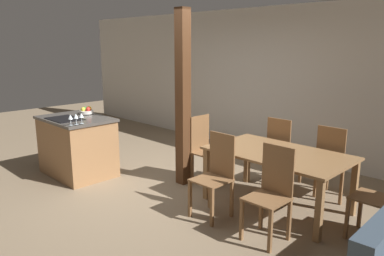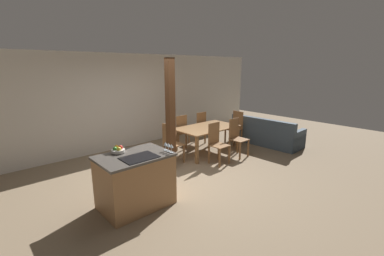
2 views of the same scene
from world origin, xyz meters
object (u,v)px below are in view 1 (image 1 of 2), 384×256
object	(u,v)px
fruit_bowl	(87,111)
timber_post	(183,99)
wine_glass_far	(81,116)
dining_table	(278,159)
dining_chair_near_right	(271,192)
dining_chair_far_left	(282,150)
dining_chair_far_right	(333,162)
dining_chair_foot_end	(382,195)
kitchen_island	(77,146)
dining_chair_head_end	(205,148)
wine_glass_middle	(76,116)
dining_chair_near_left	(216,174)
wine_glass_near	(70,117)

from	to	relation	value
fruit_bowl	timber_post	distance (m)	1.75
wine_glass_far	dining_table	distance (m)	2.78
fruit_bowl	timber_post	bearing A→B (deg)	21.72
dining_chair_near_right	dining_chair_far_left	world-z (taller)	same
dining_chair_near_right	dining_table	bearing A→B (deg)	117.92
dining_chair_far_right	dining_table	bearing A→B (deg)	62.08
dining_chair_far_right	dining_chair_foot_end	distance (m)	1.12
kitchen_island	dining_chair_far_right	size ratio (longest dim) A/B	1.18
dining_chair_head_end	dining_chair_far_left	bearing A→B (deg)	-49.40
dining_chair_head_end	timber_post	bearing A→B (deg)	142.37
fruit_bowl	wine_glass_far	world-z (taller)	wine_glass_far
dining_chair_far_right	dining_chair_foot_end	world-z (taller)	same
dining_table	dining_chair_near_right	bearing A→B (deg)	-62.08
kitchen_island	wine_glass_middle	distance (m)	0.82
dining_chair_near_left	timber_post	world-z (taller)	timber_post
dining_chair_far_right	wine_glass_middle	bearing A→B (deg)	37.97
dining_chair_near_right	dining_chair_head_end	world-z (taller)	same
dining_chair_near_left	kitchen_island	bearing A→B (deg)	-169.97
dining_chair_near_right	dining_chair_far_right	xyz separation A→B (m)	(0.00, 1.46, 0.00)
dining_chair_near_left	dining_chair_far_right	bearing A→B (deg)	62.08
dining_table	dining_chair_near_right	world-z (taller)	dining_chair_near_right
wine_glass_middle	dining_table	xyz separation A→B (m)	(2.39, 1.44, -0.41)
wine_glass_far	dining_chair_near_left	size ratio (longest dim) A/B	0.15
dining_chair_near_right	dining_chair_foot_end	bearing A→B (deg)	40.60
dining_chair_near_right	kitchen_island	bearing A→B (deg)	-172.30
dining_table	dining_chair_far_left	bearing A→B (deg)	117.92
kitchen_island	dining_chair_near_left	distance (m)	2.56
dining_chair_far_right	dining_chair_near_right	bearing A→B (deg)	90.00
dining_table	dining_chair_foot_end	world-z (taller)	dining_chair_foot_end
kitchen_island	dining_chair_far_right	bearing A→B (deg)	30.07
wine_glass_middle	kitchen_island	bearing A→B (deg)	153.62
wine_glass_near	dining_chair_far_left	distance (m)	3.06
fruit_bowl	dining_chair_near_right	bearing A→B (deg)	2.82
dining_chair_foot_end	dining_chair_near_left	bearing A→B (deg)	-65.81
dining_chair_near_left	dining_chair_near_right	xyz separation A→B (m)	(0.78, 0.00, 0.00)
wine_glass_middle	dining_chair_near_left	xyz separation A→B (m)	(2.00, 0.70, -0.52)
dining_chair_far_right	dining_chair_far_left	bearing A→B (deg)	0.00
dining_chair_far_left	dining_chair_foot_end	bearing A→B (deg)	155.81
dining_chair_head_end	dining_chair_near_right	bearing A→B (deg)	-114.19
dining_chair_near_right	dining_chair_far_left	xyz separation A→B (m)	(-0.78, 1.46, 0.00)
dining_chair_near_left	dining_chair_far_left	bearing A→B (deg)	90.00
kitchen_island	fruit_bowl	world-z (taller)	fruit_bowl
fruit_bowl	dining_chair_head_end	xyz separation A→B (m)	(1.81, 0.90, -0.45)
fruit_bowl	dining_table	xyz separation A→B (m)	(3.05, 0.90, -0.34)
dining_chair_near_right	dining_chair_foot_end	xyz separation A→B (m)	(0.85, 0.73, 0.00)
wine_glass_middle	timber_post	size ratio (longest dim) A/B	0.06
wine_glass_near	kitchen_island	bearing A→B (deg)	146.69
kitchen_island	dining_chair_near_right	size ratio (longest dim) A/B	1.18
fruit_bowl	timber_post	size ratio (longest dim) A/B	0.09
dining_chair_far_right	timber_post	bearing A→B (deg)	28.46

